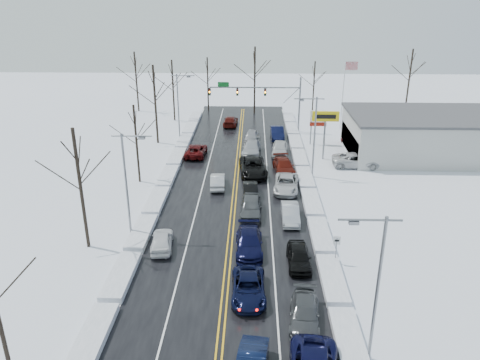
{
  "coord_description": "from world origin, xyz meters",
  "views": [
    {
      "loc": [
        1.82,
        -38.94,
        19.39
      ],
      "look_at": [
        0.62,
        2.59,
        2.5
      ],
      "focal_mm": 35.0,
      "sensor_mm": 36.0,
      "label": 1
    }
  ],
  "objects_px": {
    "traffic_signal_mast": "(265,95)",
    "dealership_building": "(430,135)",
    "tires_plus_sign": "(325,120)",
    "flagpole": "(344,89)",
    "oncoming_car_0": "(218,187)"
  },
  "relations": [
    {
      "from": "oncoming_car_0",
      "to": "flagpole",
      "type": "bearing_deg",
      "value": -129.44
    },
    {
      "from": "traffic_signal_mast",
      "to": "oncoming_car_0",
      "type": "bearing_deg",
      "value": -104.03
    },
    {
      "from": "dealership_building",
      "to": "tires_plus_sign",
      "type": "bearing_deg",
      "value": -171.53
    },
    {
      "from": "tires_plus_sign",
      "to": "oncoming_car_0",
      "type": "xyz_separation_m",
      "value": [
        -12.37,
        -9.29,
        -4.99
      ]
    },
    {
      "from": "tires_plus_sign",
      "to": "dealership_building",
      "type": "height_order",
      "value": "tires_plus_sign"
    },
    {
      "from": "traffic_signal_mast",
      "to": "oncoming_car_0",
      "type": "xyz_separation_m",
      "value": [
        -5.32,
        -21.29,
        -5.48
      ]
    },
    {
      "from": "tires_plus_sign",
      "to": "dealership_building",
      "type": "distance_m",
      "value": 13.82
    },
    {
      "from": "tires_plus_sign",
      "to": "flagpole",
      "type": "height_order",
      "value": "flagpole"
    },
    {
      "from": "traffic_signal_mast",
      "to": "dealership_building",
      "type": "relative_size",
      "value": 0.65
    },
    {
      "from": "flagpole",
      "to": "oncoming_car_0",
      "type": "bearing_deg",
      "value": -126.19
    },
    {
      "from": "flagpole",
      "to": "dealership_building",
      "type": "height_order",
      "value": "flagpole"
    },
    {
      "from": "traffic_signal_mast",
      "to": "dealership_building",
      "type": "bearing_deg",
      "value": -25.95
    },
    {
      "from": "traffic_signal_mast",
      "to": "tires_plus_sign",
      "type": "bearing_deg",
      "value": -59.54
    },
    {
      "from": "traffic_signal_mast",
      "to": "dealership_building",
      "type": "height_order",
      "value": "traffic_signal_mast"
    },
    {
      "from": "traffic_signal_mast",
      "to": "tires_plus_sign",
      "type": "relative_size",
      "value": 2.21
    }
  ]
}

